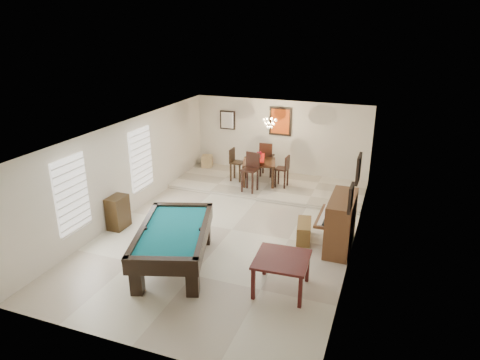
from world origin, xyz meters
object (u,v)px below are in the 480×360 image
Objects in this scene: corner_bench at (207,161)px; pool_table at (174,248)px; apothecary_chest at (118,212)px; dining_chair_east at (282,171)px; dining_chair_south at (250,173)px; chandelier at (270,120)px; upright_piano at (334,222)px; piano_bench at (304,231)px; dining_table at (259,171)px; dining_chair_west at (237,165)px; square_table at (281,274)px; flower_vase at (259,155)px; dining_chair_north at (267,159)px.

pool_table is at bearing -71.65° from corner_bench.
dining_chair_east is at bearing 51.28° from apothecary_chest.
corner_bench is (-2.23, 1.73, -0.40)m from dining_chair_south.
upright_piano is at bearing -50.94° from chandelier.
piano_bench is 3.75m from dining_table.
dining_chair_west is (-0.71, 0.77, -0.07)m from dining_chair_south.
chandelier is (-1.87, 5.30, 1.84)m from square_table.
piano_bench is at bearing -135.26° from dining_chair_west.
corner_bench is (-2.27, 0.96, -0.75)m from flower_vase.
pool_table is at bearing -26.85° from apothecary_chest.
corner_bench is at bearing 58.97° from dining_chair_west.
dining_chair_south is at bearing 53.73° from apothecary_chest.
chandelier reaches higher than dining_chair_north.
dining_chair_north is 2.33m from corner_bench.
dining_table is 0.87× the size of dining_chair_north.
upright_piano is 4.78m from dining_chair_west.
flower_vase is at bearing 0.00° from dining_table.
dining_chair_south is 2.85m from corner_bench.
square_table is 4.86× the size of flower_vase.
upright_piano is at bearing 15.87° from pool_table.
dining_chair_north reaches higher than flower_vase.
piano_bench is 3.21m from dining_chair_south.
chandelier reaches higher than square_table.
pool_table is 2.53× the size of square_table.
pool_table reaches higher than square_table.
apothecary_chest is 4.77m from dining_table.
dining_chair_west reaches higher than corner_bench.
piano_bench is at bearing 115.83° from dining_chair_north.
chandelier is at bearing 4.69° from dining_table.
pool_table is at bearing -172.95° from dining_chair_west.
apothecary_chest reaches higher than square_table.
dining_chair_east is (-1.39, 3.02, 0.39)m from piano_bench.
piano_bench is 3.35m from dining_chair_east.
square_table is 1.01× the size of dining_table.
dining_table is at bearing 0.00° from flower_vase.
dining_table is 1.70× the size of chandelier.
dining_chair_east reaches higher than pool_table.
flower_vase is 1.17m from chandelier.
upright_piano is at bearing -47.49° from dining_table.
dining_table is (2.47, 4.08, 0.11)m from apothecary_chest.
dining_chair_west is at bearing 42.78° from dining_chair_north.
dining_table is 2.48m from corner_bench.
square_table is 1.21× the size of apothecary_chest.
apothecary_chest is 5.17m from dining_chair_east.
dining_chair_north is at bearing 125.97° from upright_piano.
flower_vase is 0.35× the size of chandelier.
dining_chair_west is at bearing 133.47° from piano_bench.
piano_bench is 0.98× the size of apothecary_chest.
square_table is 1.02× the size of dining_chair_east.
flower_vase is at bearing 93.84° from dining_chair_south.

